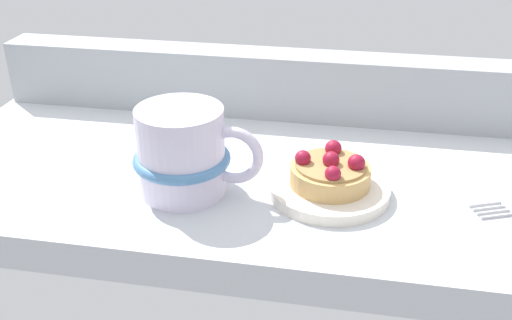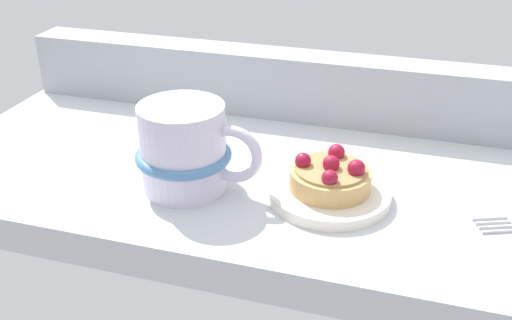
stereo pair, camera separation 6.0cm
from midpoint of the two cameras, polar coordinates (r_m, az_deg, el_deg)
name	(u,v)px [view 2 (the right image)]	position (r cm, az deg, el deg)	size (l,w,h in cm)	color
ground_plane	(297,186)	(67.14, 6.56, -2.53)	(83.91, 35.62, 3.82)	silver
window_rail_back	(326,88)	(78.07, 8.94, 6.76)	(82.23, 5.39, 8.43)	#9EA3A8
dessert_plate	(329,193)	(61.35, 9.83, -3.26)	(12.49, 12.49, 1.20)	silver
raspberry_tart	(330,176)	(60.36, 10.00, -1.62)	(8.22, 8.22, 3.68)	tan
coffee_mug	(186,149)	(60.67, -4.00, 1.01)	(13.45, 9.99, 9.24)	silver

